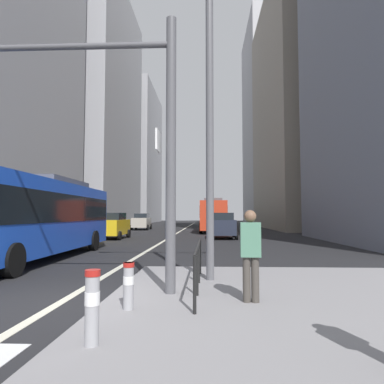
{
  "coord_description": "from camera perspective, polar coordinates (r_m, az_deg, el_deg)",
  "views": [
    {
      "loc": [
        3.03,
        -7.28,
        1.8
      ],
      "look_at": [
        0.98,
        37.1,
        4.67
      ],
      "focal_mm": 32.82,
      "sensor_mm": 36.0,
      "label": 1
    }
  ],
  "objects": [
    {
      "name": "ground_plane",
      "position": [
        27.51,
        -3.71,
        -7.45
      ],
      "size": [
        160.0,
        160.0,
        0.0
      ],
      "primitive_type": "plane",
      "color": "black"
    },
    {
      "name": "median_island",
      "position": [
        6.97,
        24.54,
        -17.73
      ],
      "size": [
        9.0,
        10.0,
        0.15
      ],
      "primitive_type": "cube",
      "color": "gray",
      "rests_on": "ground"
    },
    {
      "name": "lane_centre_line",
      "position": [
        37.45,
        -2.01,
        -6.45
      ],
      "size": [
        0.2,
        80.0,
        0.01
      ],
      "primitive_type": "cube",
      "color": "beige",
      "rests_on": "ground"
    },
    {
      "name": "office_tower_left_mid",
      "position": [
        59.93,
        -16.39,
        12.7
      ],
      "size": [
        12.28,
        23.81,
        37.13
      ],
      "primitive_type": "cube",
      "color": "#9E9EA3",
      "rests_on": "ground"
    },
    {
      "name": "office_tower_left_far",
      "position": [
        86.25,
        -10.19,
        5.65
      ],
      "size": [
        12.81,
        23.13,
        31.46
      ],
      "primitive_type": "cube",
      "color": "#9E9EA3",
      "rests_on": "ground"
    },
    {
      "name": "office_tower_right_mid",
      "position": [
        51.2,
        18.81,
        12.19
      ],
      "size": [
        12.64,
        24.43,
        31.29
      ],
      "primitive_type": "cube",
      "color": "gray",
      "rests_on": "ground"
    },
    {
      "name": "office_tower_right_far",
      "position": [
        76.32,
        13.34,
        10.61
      ],
      "size": [
        11.54,
        20.88,
        41.07
      ],
      "primitive_type": "cube",
      "color": "#9E9EA3",
      "rests_on": "ground"
    },
    {
      "name": "city_bus_blue_oncoming",
      "position": [
        15.37,
        -24.06,
        -3.25
      ],
      "size": [
        2.89,
        11.97,
        3.4
      ],
      "color": "blue",
      "rests_on": "ground"
    },
    {
      "name": "city_bus_red_receding",
      "position": [
        37.12,
        3.37,
        -3.64
      ],
      "size": [
        2.74,
        11.12,
        3.4
      ],
      "color": "red",
      "rests_on": "ground"
    },
    {
      "name": "city_bus_red_distant",
      "position": [
        59.66,
        3.19,
        -3.66
      ],
      "size": [
        2.94,
        10.89,
        3.4
      ],
      "color": "#198456",
      "rests_on": "ground"
    },
    {
      "name": "car_oncoming_mid",
      "position": [
        27.03,
        -12.82,
        -5.33
      ],
      "size": [
        2.07,
        4.07,
        1.94
      ],
      "color": "gold",
      "rests_on": "ground"
    },
    {
      "name": "car_receding_near",
      "position": [
        26.75,
        5.03,
        -5.43
      ],
      "size": [
        2.04,
        4.04,
        1.94
      ],
      "color": "#232838",
      "rests_on": "ground"
    },
    {
      "name": "car_receding_far",
      "position": [
        47.77,
        2.87,
        -4.67
      ],
      "size": [
        2.09,
        4.47,
        1.94
      ],
      "color": "maroon",
      "rests_on": "ground"
    },
    {
      "name": "car_oncoming_far",
      "position": [
        42.49,
        -8.19,
        -4.76
      ],
      "size": [
        2.15,
        4.28,
        1.94
      ],
      "color": "#B2A899",
      "rests_on": "ground"
    },
    {
      "name": "traffic_signal_gantry",
      "position": [
        8.3,
        -17.84,
        12.61
      ],
      "size": [
        6.1,
        0.65,
        6.0
      ],
      "color": "#515156",
      "rests_on": "median_island"
    },
    {
      "name": "street_lamp_post",
      "position": [
        9.69,
        2.87,
        17.34
      ],
      "size": [
        5.5,
        0.32,
        8.0
      ],
      "color": "#56565B",
      "rests_on": "median_island"
    },
    {
      "name": "bollard_left",
      "position": [
        4.85,
        -15.92,
        -17.0
      ],
      "size": [
        0.2,
        0.2,
        0.95
      ],
      "color": "#99999E",
      "rests_on": "median_island"
    },
    {
      "name": "bollard_right",
      "position": [
        6.44,
        -10.27,
        -14.37
      ],
      "size": [
        0.2,
        0.2,
        0.81
      ],
      "color": "#99999E",
      "rests_on": "median_island"
    },
    {
      "name": "pedestrian_railing",
      "position": [
        8.0,
        0.99,
        -10.41
      ],
      "size": [
        0.06,
        4.04,
        0.98
      ],
      "color": "black",
      "rests_on": "median_island"
    },
    {
      "name": "pedestrian_waiting",
      "position": [
        6.87,
        9.5,
        -9.36
      ],
      "size": [
        0.39,
        0.26,
        1.74
      ],
      "color": "#423D38",
      "rests_on": "median_island"
    }
  ]
}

